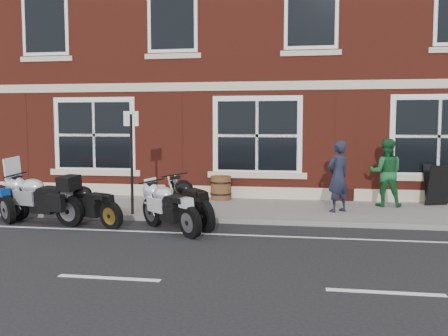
{
  "coord_description": "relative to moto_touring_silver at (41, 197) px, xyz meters",
  "views": [
    {
      "loc": [
        2.89,
        -9.94,
        2.32
      ],
      "look_at": [
        1.0,
        1.6,
        1.28
      ],
      "focal_mm": 40.0,
      "sensor_mm": 36.0,
      "label": 1
    }
  ],
  "objects": [
    {
      "name": "pub_building",
      "position": [
        3.19,
        9.78,
        5.38
      ],
      "size": [
        24.0,
        12.0,
        12.0
      ],
      "primitive_type": "cube",
      "color": "maroon",
      "rests_on": "ground"
    },
    {
      "name": "moto_naked_black",
      "position": [
        3.5,
        0.32,
        -0.03
      ],
      "size": [
        1.51,
        1.92,
        1.03
      ],
      "rotation": [
        0.0,
        0.0,
        0.65
      ],
      "color": "black",
      "rests_on": "ground"
    },
    {
      "name": "parking_sign",
      "position": [
        1.94,
        0.83,
        0.94
      ],
      "size": [
        0.34,
        0.15,
        2.49
      ],
      "rotation": [
        0.0,
        0.0,
        0.38
      ],
      "color": "black",
      "rests_on": "sidewalk"
    },
    {
      "name": "barrel_planter",
      "position": [
        3.68,
        3.45,
        -0.16
      ],
      "size": [
        0.62,
        0.62,
        0.69
      ],
      "color": "#462412",
      "rests_on": "sidewalk"
    },
    {
      "name": "a_board_sign",
      "position": [
        9.62,
        3.48,
        0.05
      ],
      "size": [
        0.78,
        0.64,
        1.11
      ],
      "primitive_type": null,
      "rotation": [
        0.0,
        0.0,
        0.35
      ],
      "color": "black",
      "rests_on": "sidewalk"
    },
    {
      "name": "ground",
      "position": [
        3.19,
        -0.72,
        -0.62
      ],
      "size": [
        80.0,
        80.0,
        0.0
      ],
      "primitive_type": "plane",
      "color": "black",
      "rests_on": "ground"
    },
    {
      "name": "pedestrian_right",
      "position": [
        8.2,
        3.04,
        0.4
      ],
      "size": [
        0.94,
        0.77,
        1.8
      ],
      "primitive_type": "imported",
      "rotation": [
        0.0,
        0.0,
        3.04
      ],
      "color": "#175227",
      "rests_on": "sidewalk"
    },
    {
      "name": "sidewalk",
      "position": [
        3.19,
        2.28,
        -0.56
      ],
      "size": [
        30.0,
        3.0,
        0.12
      ],
      "primitive_type": "cube",
      "color": "slate",
      "rests_on": "ground"
    },
    {
      "name": "moto_sport_silver",
      "position": [
        3.23,
        -0.4,
        -0.06
      ],
      "size": [
        1.68,
        1.58,
        0.98
      ],
      "rotation": [
        0.0,
        0.0,
        0.82
      ],
      "color": "black",
      "rests_on": "ground"
    },
    {
      "name": "pedestrian_left",
      "position": [
        6.89,
        1.96,
        0.39
      ],
      "size": [
        0.77,
        0.75,
        1.78
      ],
      "primitive_type": "imported",
      "rotation": [
        0.0,
        0.0,
        3.86
      ],
      "color": "black",
      "rests_on": "sidewalk"
    },
    {
      "name": "kerb",
      "position": [
        3.19,
        0.7,
        -0.56
      ],
      "size": [
        30.0,
        0.16,
        0.12
      ],
      "primitive_type": "cube",
      "color": "slate",
      "rests_on": "ground"
    },
    {
      "name": "moto_touring_silver",
      "position": [
        0.0,
        0.0,
        0.0
      ],
      "size": [
        2.29,
        0.8,
        1.53
      ],
      "rotation": [
        0.0,
        0.0,
        1.31
      ],
      "color": "black",
      "rests_on": "ground"
    },
    {
      "name": "moto_sport_black",
      "position": [
        1.23,
        -0.06,
        -0.1
      ],
      "size": [
        1.88,
        0.98,
        0.91
      ],
      "rotation": [
        0.0,
        0.0,
        1.13
      ],
      "color": "black",
      "rests_on": "ground"
    }
  ]
}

